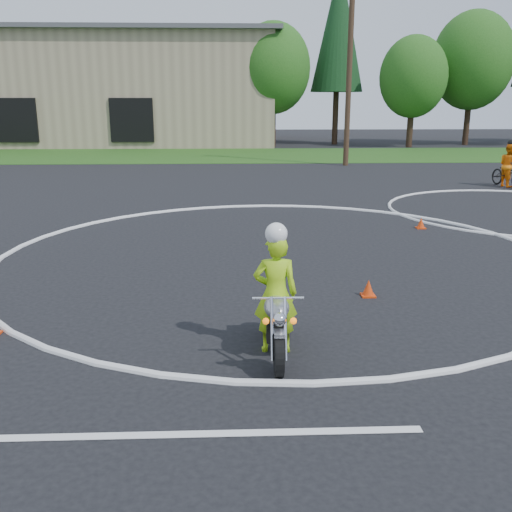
{
  "coord_description": "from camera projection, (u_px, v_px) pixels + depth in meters",
  "views": [
    {
      "loc": [
        -0.93,
        -9.18,
        3.31
      ],
      "look_at": [
        -0.61,
        -1.08,
        1.1
      ],
      "focal_mm": 40.0,
      "sensor_mm": 36.0,
      "label": 1
    }
  ],
  "objects": [
    {
      "name": "treeline",
      "position": [
        446.0,
        54.0,
        41.93
      ],
      "size": [
        38.2,
        8.1,
        14.52
      ],
      "color": "#382619",
      "rests_on": "ground"
    },
    {
      "name": "utility_poles",
      "position": [
        350.0,
        62.0,
        28.82
      ],
      "size": [
        41.6,
        1.12,
        10.0
      ],
      "color": "#473321",
      "rests_on": "ground"
    },
    {
      "name": "ground",
      "position": [
        289.0,
        301.0,
        9.75
      ],
      "size": [
        120.0,
        120.0,
        0.0
      ],
      "primitive_type": "plane",
      "color": "black",
      "rests_on": "ground"
    },
    {
      "name": "traffic_cones",
      "position": [
        474.0,
        261.0,
        11.69
      ],
      "size": [
        18.59,
        10.89,
        0.3
      ],
      "color": "red",
      "rests_on": "ground"
    },
    {
      "name": "warehouse",
      "position": [
        24.0,
        90.0,
        46.53
      ],
      "size": [
        41.0,
        17.0,
        8.3
      ],
      "color": "tan",
      "rests_on": "ground"
    },
    {
      "name": "primary_motorcycle",
      "position": [
        276.0,
        322.0,
        7.58
      ],
      "size": [
        0.65,
        1.84,
        0.97
      ],
      "rotation": [
        0.0,
        0.0,
        -0.01
      ],
      "color": "black",
      "rests_on": "ground"
    },
    {
      "name": "rider_second_grp",
      "position": [
        508.0,
        170.0,
        22.53
      ],
      "size": [
        1.01,
        2.03,
        1.86
      ],
      "rotation": [
        0.0,
        0.0,
        0.18
      ],
      "color": "black",
      "rests_on": "ground"
    },
    {
      "name": "course_markings",
      "position": [
        360.0,
        240.0,
        14.03
      ],
      "size": [
        19.05,
        19.05,
        0.12
      ],
      "color": "silver",
      "rests_on": "ground"
    },
    {
      "name": "grass_strip",
      "position": [
        248.0,
        155.0,
        35.78
      ],
      "size": [
        120.0,
        10.0,
        0.02
      ],
      "primitive_type": "cube",
      "color": "#1E4714",
      "rests_on": "ground"
    },
    {
      "name": "rider_primary_grp",
      "position": [
        276.0,
        290.0,
        7.6
      ],
      "size": [
        0.6,
        0.4,
        1.8
      ],
      "rotation": [
        0.0,
        0.0,
        -0.01
      ],
      "color": "#A3DD17",
      "rests_on": "ground"
    }
  ]
}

